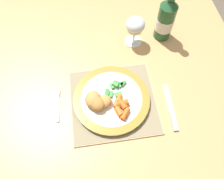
{
  "coord_description": "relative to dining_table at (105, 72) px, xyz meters",
  "views": [
    {
      "loc": [
        -0.05,
        -0.53,
        1.46
      ],
      "look_at": [
        0.01,
        -0.16,
        0.78
      ],
      "focal_mm": 35.0,
      "sensor_mm": 36.0,
      "label": 1
    }
  ],
  "objects": [
    {
      "name": "ground_plane",
      "position": [
        0.0,
        0.0,
        -0.65
      ],
      "size": [
        6.0,
        6.0,
        0.0
      ],
      "primitive_type": "plane",
      "color": "brown"
    },
    {
      "name": "dining_table",
      "position": [
        0.0,
        0.0,
        0.0
      ],
      "size": [
        1.12,
        1.05,
        0.74
      ],
      "color": "tan",
      "rests_on": "ground"
    },
    {
      "name": "placemat",
      "position": [
        0.01,
        -0.19,
        0.09
      ],
      "size": [
        0.31,
        0.29,
        0.01
      ],
      "color": "#CCB789",
      "rests_on": "dining_table"
    },
    {
      "name": "dinner_plate",
      "position": [
        -0.0,
        -0.19,
        0.11
      ],
      "size": [
        0.27,
        0.27,
        0.02
      ],
      "color": "white",
      "rests_on": "placemat"
    },
    {
      "name": "breaded_croquettes",
      "position": [
        -0.05,
        -0.2,
        0.13
      ],
      "size": [
        0.1,
        0.09,
        0.04
      ],
      "color": "tan",
      "rests_on": "dinner_plate"
    },
    {
      "name": "green_beans_pile",
      "position": [
        0.02,
        -0.15,
        0.12
      ],
      "size": [
        0.09,
        0.06,
        0.02
      ],
      "color": "#338438",
      "rests_on": "dinner_plate"
    },
    {
      "name": "glazed_carrots",
      "position": [
        0.03,
        -0.23,
        0.13
      ],
      "size": [
        0.06,
        0.1,
        0.02
      ],
      "color": "orange",
      "rests_on": "dinner_plate"
    },
    {
      "name": "fork",
      "position": [
        -0.2,
        -0.19,
        0.09
      ],
      "size": [
        0.02,
        0.13,
        0.01
      ],
      "color": "silver",
      "rests_on": "dining_table"
    },
    {
      "name": "table_knife",
      "position": [
        0.21,
        -0.26,
        0.09
      ],
      "size": [
        0.03,
        0.18,
        0.01
      ],
      "color": "silver",
      "rests_on": "dining_table"
    },
    {
      "name": "wine_glass",
      "position": [
        0.13,
        0.08,
        0.18
      ],
      "size": [
        0.08,
        0.08,
        0.13
      ],
      "color": "silver",
      "rests_on": "dining_table"
    },
    {
      "name": "bottle",
      "position": [
        0.26,
        0.09,
        0.19
      ],
      "size": [
        0.07,
        0.07,
        0.27
      ],
      "color": "#23562D",
      "rests_on": "dining_table"
    }
  ]
}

